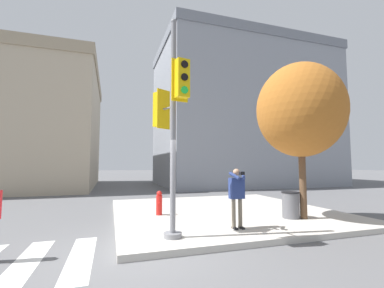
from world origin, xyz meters
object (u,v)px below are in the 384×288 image
street_tree (300,110)px  trash_bin (291,205)px  fire_hydrant (159,203)px  person_photographer (237,193)px  traffic_signal_pole (172,116)px

street_tree → trash_bin: bearing=148.1°
street_tree → fire_hydrant: bearing=154.9°
person_photographer → fire_hydrant: 3.08m
fire_hydrant → street_tree: bearing=-25.1°
person_photographer → street_tree: 3.71m
traffic_signal_pole → fire_hydrant: (0.24, 2.84, -2.53)m
street_tree → trash_bin: street_tree is taller
traffic_signal_pole → trash_bin: size_ratio=6.42×
person_photographer → trash_bin: person_photographer is taller
fire_hydrant → trash_bin: size_ratio=0.97×
street_tree → person_photographer: bearing=-169.6°
street_tree → trash_bin: size_ratio=6.02×
person_photographer → street_tree: bearing=10.4°
person_photographer → trash_bin: (2.30, 0.69, -0.54)m
traffic_signal_pole → street_tree: traffic_signal_pole is taller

